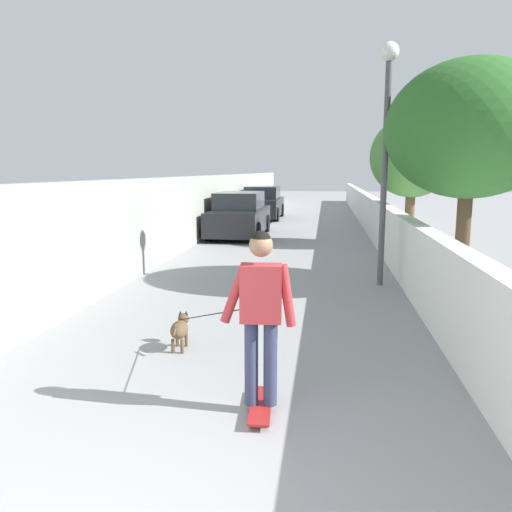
# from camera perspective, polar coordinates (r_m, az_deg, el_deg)

# --- Properties ---
(ground_plane) EXTENTS (80.00, 80.00, 0.00)m
(ground_plane) POSITION_cam_1_polar(r_m,az_deg,el_deg) (16.66, 3.60, 1.83)
(ground_plane) COLOR gray
(wall_left) EXTENTS (48.00, 0.30, 2.11)m
(wall_left) POSITION_cam_1_polar(r_m,az_deg,el_deg) (15.09, -8.06, 4.96)
(wall_left) COLOR #999E93
(wall_left) RESTS_ON ground
(fence_right) EXTENTS (48.00, 0.30, 1.33)m
(fence_right) POSITION_cam_1_polar(r_m,az_deg,el_deg) (14.64, 14.46, 3.07)
(fence_right) COLOR silver
(fence_right) RESTS_ON ground
(tree_right_near) EXTENTS (3.11, 3.11, 4.32)m
(tree_right_near) POSITION_cam_1_polar(r_m,az_deg,el_deg) (10.32, 23.25, 13.07)
(tree_right_near) COLOR #473523
(tree_right_near) RESTS_ON ground
(tree_right_far) EXTENTS (2.47, 2.47, 3.89)m
(tree_right_far) POSITION_cam_1_polar(r_m,az_deg,el_deg) (15.66, 17.42, 10.72)
(tree_right_far) COLOR brown
(tree_right_far) RESTS_ON ground
(lamp_post) EXTENTS (0.36, 0.36, 4.67)m
(lamp_post) POSITION_cam_1_polar(r_m,az_deg,el_deg) (10.23, 14.67, 14.33)
(lamp_post) COLOR #4C4C51
(lamp_post) RESTS_ON ground
(skateboard) EXTENTS (0.81, 0.25, 0.08)m
(skateboard) POSITION_cam_1_polar(r_m,az_deg,el_deg) (4.99, 0.54, -16.69)
(skateboard) COLOR maroon
(skateboard) RESTS_ON ground
(person_skateboarder) EXTENTS (0.25, 0.71, 1.67)m
(person_skateboarder) POSITION_cam_1_polar(r_m,az_deg,el_deg) (4.63, 0.56, -5.60)
(person_skateboarder) COLOR #333859
(person_skateboarder) RESTS_ON skateboard
(dog) EXTENTS (1.87, 1.38, 1.06)m
(dog) POSITION_cam_1_polar(r_m,az_deg,el_deg) (6.58, -8.64, -8.19)
(dog) COLOR brown
(dog) RESTS_ON ground
(car_near) EXTENTS (4.29, 1.80, 1.54)m
(car_near) POSITION_cam_1_polar(r_m,az_deg,el_deg) (17.60, -1.90, 4.61)
(car_near) COLOR black
(car_near) RESTS_ON ground
(car_far) EXTENTS (4.09, 1.80, 1.54)m
(car_far) POSITION_cam_1_polar(r_m,az_deg,el_deg) (24.04, 0.76, 5.99)
(car_far) COLOR black
(car_far) RESTS_ON ground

